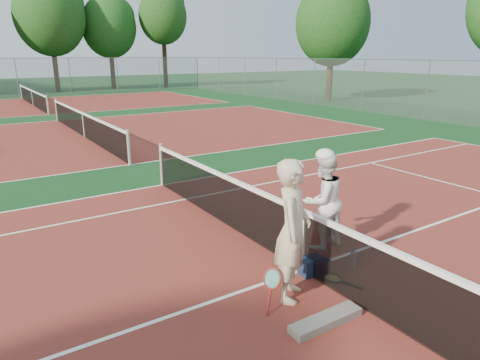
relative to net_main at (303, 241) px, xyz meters
name	(u,v)px	position (x,y,z in m)	size (l,w,h in m)	color
ground	(302,270)	(0.00, 0.00, -0.51)	(130.00, 130.00, 0.00)	#0E3616
court_main	(302,270)	(0.00, 0.00, -0.51)	(23.77, 10.97, 0.01)	maroon
court_far_a	(85,137)	(0.00, 13.50, -0.51)	(23.77, 10.97, 0.01)	maroon
court_far_b	(33,105)	(0.00, 27.00, -0.51)	(23.77, 10.97, 0.01)	maroon
net_main	(303,241)	(0.00, 0.00, 0.00)	(0.10, 10.98, 1.02)	black
net_far_a	(84,125)	(0.00, 13.50, 0.00)	(0.10, 10.98, 1.02)	black
net_far_b	(32,98)	(0.00, 27.00, 0.00)	(0.10, 10.98, 1.02)	black
fence_back	(17,78)	(0.00, 34.00, 0.99)	(32.00, 0.06, 3.00)	slate
fence_right	(467,94)	(16.00, 6.75, 0.99)	(54.50, 0.06, 3.00)	slate
player_a	(293,231)	(-0.62, -0.47, 0.49)	(0.73, 0.48, 1.99)	beige
player_b	(323,201)	(0.86, 0.50, 0.34)	(0.83, 0.65, 1.71)	white
racket_red	(272,289)	(-1.00, -0.53, -0.24)	(0.33, 0.27, 0.53)	maroon
racket_black_held	(329,231)	(0.97, 0.41, -0.22)	(0.18, 0.27, 0.59)	black
racket_spare	(333,278)	(0.20, -0.48, -0.48)	(0.60, 0.27, 0.06)	black
sports_bag_navy	(311,266)	(0.05, -0.16, -0.37)	(0.35, 0.24, 0.28)	black
sports_bag_purple	(319,267)	(0.16, -0.22, -0.39)	(0.30, 0.20, 0.24)	black
net_cover_canvas	(326,320)	(-0.67, -1.23, -0.45)	(1.05, 0.24, 0.11)	#5F5A56
water_bottle	(353,260)	(0.70, -0.40, -0.36)	(0.09, 0.09, 0.30)	#AAC3D8
tree_back_3	(49,16)	(3.65, 37.79, 5.98)	(5.99, 5.99, 9.94)	#382314
tree_back_4	(109,27)	(8.96, 38.38, 5.28)	(5.10, 5.10, 8.74)	#382314
tree_back_5	(163,17)	(13.94, 37.06, 6.31)	(4.69, 4.69, 9.55)	#382314
tree_right_1	(333,23)	(18.73, 18.60, 4.88)	(5.19, 5.19, 8.39)	#382314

